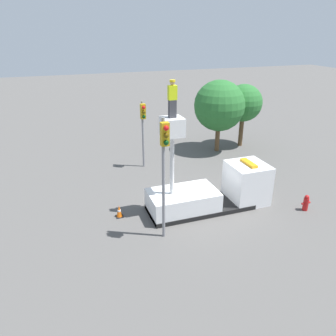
{
  "coord_description": "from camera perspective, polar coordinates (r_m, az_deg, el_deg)",
  "views": [
    {
      "loc": [
        -6.85,
        -14.25,
        9.21
      ],
      "look_at": [
        -2.18,
        -0.89,
        3.12
      ],
      "focal_mm": 35.0,
      "sensor_mm": 36.0,
      "label": 1
    }
  ],
  "objects": [
    {
      "name": "ground_plane",
      "position": [
        18.3,
        5.57,
        -7.05
      ],
      "size": [
        120.0,
        120.0,
        0.0
      ],
      "primitive_type": "plane",
      "color": "#565451"
    },
    {
      "name": "bucket_truck",
      "position": [
        18.12,
        7.74,
        -4.04
      ],
      "size": [
        6.76,
        2.19,
        5.28
      ],
      "color": "black",
      "rests_on": "ground"
    },
    {
      "name": "worker",
      "position": [
        15.47,
        0.77,
        11.93
      ],
      "size": [
        0.4,
        0.26,
        1.75
      ],
      "color": "#38383D",
      "rests_on": "bucket_truck"
    },
    {
      "name": "traffic_light_pole",
      "position": [
        13.99,
        -0.65,
        1.83
      ],
      "size": [
        0.34,
        0.57,
        5.81
      ],
      "color": "gray",
      "rests_on": "ground"
    },
    {
      "name": "traffic_light_across",
      "position": [
        22.43,
        -4.37,
        8.05
      ],
      "size": [
        0.34,
        0.57,
        4.71
      ],
      "color": "gray",
      "rests_on": "ground"
    },
    {
      "name": "fire_hydrant",
      "position": [
        19.38,
        22.89,
        -5.61
      ],
      "size": [
        0.53,
        0.29,
        0.92
      ],
      "color": "red",
      "rests_on": "ground"
    },
    {
      "name": "traffic_cone_rear",
      "position": [
        17.53,
        -8.49,
        -7.49
      ],
      "size": [
        0.39,
        0.39,
        0.66
      ],
      "color": "black",
      "rests_on": "ground"
    },
    {
      "name": "tree_left_bg",
      "position": [
        27.57,
        13.02,
        10.93
      ],
      "size": [
        2.99,
        2.99,
        5.11
      ],
      "color": "brown",
      "rests_on": "ground"
    },
    {
      "name": "tree_right_bg",
      "position": [
        25.94,
        8.94,
        10.64
      ],
      "size": [
        3.92,
        3.92,
        5.63
      ],
      "color": "brown",
      "rests_on": "ground"
    }
  ]
}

